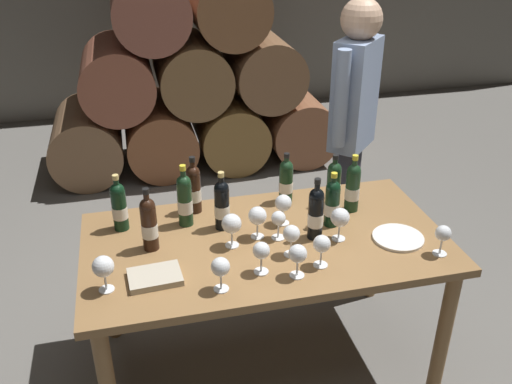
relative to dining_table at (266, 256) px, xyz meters
name	(u,v)px	position (x,y,z in m)	size (l,w,h in m)	color
ground_plane	(265,359)	(0.00, 0.00, -0.67)	(14.00, 14.00, 0.00)	#66635E
barrel_stack	(192,86)	(0.00, 2.60, 0.06)	(2.49, 0.90, 1.69)	brown
dining_table	(266,256)	(0.00, 0.00, 0.00)	(1.70, 0.90, 0.76)	olive
wine_bottle_0	(353,187)	(0.50, 0.17, 0.22)	(0.07, 0.07, 0.31)	#19381E
wine_bottle_1	(149,223)	(-0.53, 0.05, 0.22)	(0.07, 0.07, 0.31)	black
wine_bottle_2	(194,188)	(-0.29, 0.35, 0.22)	(0.07, 0.07, 0.30)	black
wine_bottle_3	(316,213)	(0.23, -0.03, 0.22)	(0.07, 0.07, 0.31)	black
wine_bottle_4	(222,204)	(-0.18, 0.15, 0.22)	(0.07, 0.07, 0.30)	black
wine_bottle_5	(332,203)	(0.34, 0.06, 0.21)	(0.07, 0.07, 0.28)	black
wine_bottle_6	(185,200)	(-0.35, 0.23, 0.23)	(0.07, 0.07, 0.32)	#19381E
wine_bottle_7	(334,183)	(0.42, 0.25, 0.21)	(0.07, 0.07, 0.28)	#19381E
wine_bottle_8	(286,181)	(0.19, 0.34, 0.21)	(0.07, 0.07, 0.28)	#19381E
wine_bottle_9	(119,206)	(-0.66, 0.26, 0.22)	(0.07, 0.07, 0.29)	black
wine_glass_0	(257,216)	(-0.03, 0.03, 0.20)	(0.09, 0.09, 0.16)	white
wine_glass_1	(291,235)	(0.08, -0.15, 0.20)	(0.08, 0.08, 0.15)	white
wine_glass_2	(278,220)	(0.06, 0.00, 0.19)	(0.07, 0.07, 0.14)	white
wine_glass_3	(443,234)	(0.73, -0.30, 0.20)	(0.07, 0.07, 0.15)	white
wine_glass_4	(298,255)	(0.06, -0.30, 0.20)	(0.08, 0.08, 0.15)	white
wine_glass_5	(232,224)	(-0.17, -0.01, 0.21)	(0.09, 0.09, 0.16)	white
wine_glass_6	(220,268)	(-0.27, -0.32, 0.20)	(0.08, 0.08, 0.15)	white
wine_glass_7	(283,204)	(0.12, 0.12, 0.20)	(0.08, 0.08, 0.16)	white
wine_glass_8	(340,218)	(0.33, -0.07, 0.21)	(0.09, 0.09, 0.16)	white
wine_glass_9	(103,267)	(-0.73, -0.21, 0.21)	(0.09, 0.09, 0.16)	white
wine_glass_10	(322,245)	(0.18, -0.26, 0.20)	(0.08, 0.08, 0.15)	white
wine_glass_11	(261,252)	(-0.08, -0.24, 0.20)	(0.07, 0.07, 0.15)	white
tasting_notebook	(155,277)	(-0.53, -0.19, 0.11)	(0.22, 0.16, 0.03)	#B2A893
serving_plate	(398,238)	(0.61, -0.14, 0.10)	(0.24, 0.24, 0.01)	white
sommelier_presenting	(353,116)	(0.72, 0.75, 0.37)	(0.37, 0.38, 1.72)	#383842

